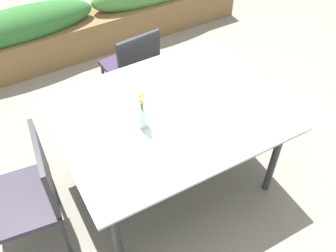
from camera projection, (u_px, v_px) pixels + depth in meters
ground_plane at (165, 168)px, 3.25m from camera, size 12.00×12.00×0.00m
dining_table at (168, 118)px, 2.69m from camera, size 1.49×1.17×0.74m
chair_end_left at (27, 193)px, 2.46m from camera, size 0.54×0.54×0.91m
chair_far_side at (133, 66)px, 3.40m from camera, size 0.44×0.44×0.85m
flower_vase at (142, 114)px, 2.48m from camera, size 0.07×0.07×0.29m
planter_box at (95, 20)px, 4.19m from camera, size 3.41×0.41×0.71m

